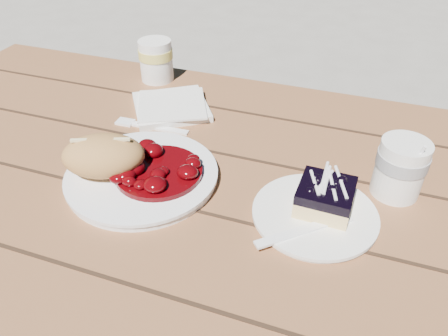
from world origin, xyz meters
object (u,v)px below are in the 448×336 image
(picnic_table, at_px, (344,281))
(bread_roll, at_px, (104,156))
(second_cup, at_px, (156,60))
(blueberry_cake, at_px, (325,197))
(dessert_plate, at_px, (315,215))
(main_plate, at_px, (142,176))
(coffee_cup, at_px, (400,168))

(picnic_table, relative_size, bread_roll, 14.84)
(picnic_table, bearing_deg, second_cup, 147.38)
(blueberry_cake, bearing_deg, dessert_plate, -121.81)
(main_plate, xyz_separation_m, blueberry_cake, (0.30, 0.02, 0.02))
(picnic_table, xyz_separation_m, dessert_plate, (-0.07, -0.03, 0.17))
(picnic_table, bearing_deg, bread_roll, -172.06)
(main_plate, height_order, dessert_plate, main_plate)
(picnic_table, height_order, coffee_cup, coffee_cup)
(bread_roll, height_order, coffee_cup, coffee_cup)
(main_plate, distance_m, blueberry_cake, 0.30)
(blueberry_cake, bearing_deg, picnic_table, 19.29)
(picnic_table, bearing_deg, main_plate, -174.00)
(dessert_plate, relative_size, coffee_cup, 1.93)
(picnic_table, relative_size, blueberry_cake, 23.96)
(coffee_cup, distance_m, second_cup, 0.61)
(coffee_cup, bearing_deg, dessert_plate, -136.83)
(bread_roll, height_order, dessert_plate, bread_roll)
(blueberry_cake, bearing_deg, bread_roll, -171.73)
(coffee_cup, bearing_deg, picnic_table, -122.18)
(bread_roll, relative_size, dessert_plate, 0.73)
(picnic_table, relative_size, coffee_cup, 20.83)
(dessert_plate, height_order, second_cup, second_cup)
(main_plate, height_order, blueberry_cake, blueberry_cake)
(bread_roll, xyz_separation_m, blueberry_cake, (0.36, 0.04, -0.02))
(bread_roll, bearing_deg, second_cup, 104.18)
(main_plate, bearing_deg, bread_roll, -160.02)
(picnic_table, bearing_deg, blueberry_cake, -162.58)
(second_cup, bearing_deg, main_plate, -67.34)
(blueberry_cake, bearing_deg, coffee_cup, 43.31)
(picnic_table, relative_size, dessert_plate, 10.80)
(bread_roll, relative_size, coffee_cup, 1.40)
(main_plate, xyz_separation_m, bread_roll, (-0.06, -0.02, 0.04))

